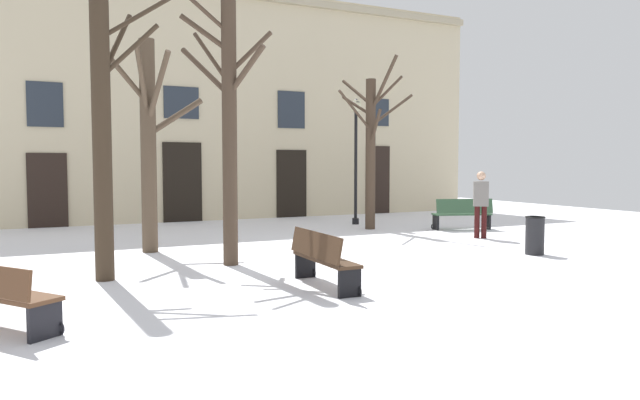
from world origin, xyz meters
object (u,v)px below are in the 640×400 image
tree_foreground (103,123)px  streetlamp (356,148)px  tree_center (371,145)px  tree_near_facade (228,120)px  bench_facing_shops (322,258)px  litter_bin (535,235)px  tree_left_of_center (149,139)px  person_strolling (481,201)px  bench_back_to_back_right (463,214)px

tree_foreground → streetlamp: bearing=36.6°
tree_center → tree_near_facade: (-5.64, -4.15, 0.29)m
tree_foreground → bench_facing_shops: (3.08, -2.12, -2.19)m
tree_near_facade → litter_bin: tree_near_facade is taller
streetlamp → bench_facing_shops: (-5.17, -8.23, -2.02)m
tree_near_facade → litter_bin: bearing=-14.4°
tree_left_of_center → litter_bin: (7.51, -3.95, -2.10)m
tree_center → streetlamp: tree_center is taller
tree_foreground → person_strolling: 9.78m
tree_near_facade → streetlamp: (5.91, 5.58, -0.34)m
streetlamp → litter_bin: size_ratio=4.88×
tree_left_of_center → person_strolling: size_ratio=2.66×
tree_left_of_center → tree_center: bearing=15.2°
tree_center → bench_back_to_back_right: 3.44m
tree_left_of_center → bench_facing_shops: size_ratio=2.62×
streetlamp → tree_center: bearing=-100.8°
tree_left_of_center → tree_foreground: 3.09m
tree_left_of_center → tree_foreground: size_ratio=0.90×
tree_center → person_strolling: tree_center is taller
litter_bin → tree_center: bearing=97.3°
tree_center → streetlamp: 1.46m
tree_foreground → bench_back_to_back_right: 11.13m
tree_foreground → person_strolling: bearing=9.3°
streetlamp → bench_facing_shops: size_ratio=2.27×
litter_bin → bench_back_to_back_right: (1.68, 4.47, 0.06)m
tree_center → person_strolling: (1.55, -3.12, -1.54)m
tree_left_of_center → tree_center: size_ratio=0.92×
tree_left_of_center → tree_center: 7.02m
litter_bin → person_strolling: bearing=73.2°
tree_center → streetlamp: size_ratio=1.25×
tree_left_of_center → bench_facing_shops: bearing=-69.3°
tree_left_of_center → bench_back_to_back_right: (9.19, 0.51, -2.04)m
tree_near_facade → person_strolling: bearing=8.2°
tree_left_of_center → litter_bin: size_ratio=5.63×
tree_foreground → tree_near_facade: bearing=12.8°
streetlamp → litter_bin: streetlamp is taller
streetlamp → tree_foreground: bearing=-143.4°
bench_back_to_back_right → person_strolling: bearing=81.3°
streetlamp → bench_back_to_back_right: size_ratio=2.24×
tree_foreground → litter_bin: (8.71, -1.11, -2.24)m
tree_left_of_center → person_strolling: (8.32, -1.28, -1.53)m
litter_bin → bench_facing_shops: bench_facing_shops is taller
bench_facing_shops → litter_bin: bearing=-79.5°
tree_near_facade → bench_back_to_back_right: size_ratio=2.86×
tree_foreground → streetlamp: (8.24, 6.11, -0.17)m
tree_left_of_center → tree_near_facade: 2.60m
streetlamp → bench_facing_shops: streetlamp is taller
tree_foreground → bench_facing_shops: tree_foreground is taller
tree_left_of_center → bench_back_to_back_right: tree_left_of_center is taller
streetlamp → person_strolling: (1.27, -4.55, -1.50)m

